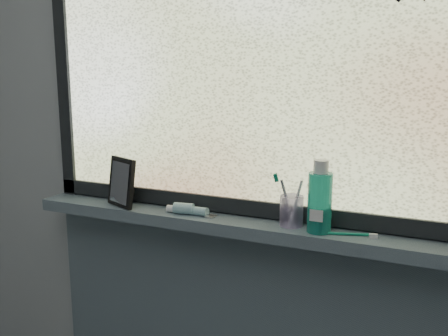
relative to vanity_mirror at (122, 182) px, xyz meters
name	(u,v)px	position (x,y,z in m)	size (l,w,h in m)	color
wall_back	(267,145)	(0.49, 0.10, 0.15)	(3.00, 0.01, 2.50)	#9EA3A8
windowsill	(258,228)	(0.49, 0.02, -0.10)	(1.62, 0.14, 0.04)	slate
window_pane	(266,54)	(0.49, 0.07, 0.43)	(1.50, 0.01, 1.00)	silver
frame_bottom	(263,209)	(0.49, 0.07, -0.05)	(1.60, 0.03, 0.05)	black
frame_left	(64,56)	(-0.28, 0.07, 0.43)	(0.05, 0.03, 1.10)	black
vanity_mirror	(122,182)	(0.00, 0.00, 0.00)	(0.13, 0.07, 0.17)	black
toothpaste_tube	(190,209)	(0.26, 0.00, -0.07)	(0.21, 0.04, 0.04)	white
toothbrush_cup	(291,211)	(0.60, 0.03, -0.04)	(0.07, 0.07, 0.09)	#C3ADE5
toothbrush_lying	(342,233)	(0.76, 0.00, -0.08)	(0.19, 0.02, 0.01)	#0E7E5D
mouthwash_bottle	(320,196)	(0.69, 0.00, 0.02)	(0.07, 0.07, 0.17)	teal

